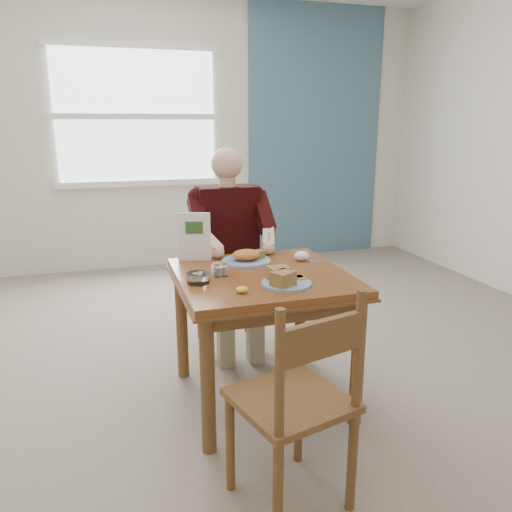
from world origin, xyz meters
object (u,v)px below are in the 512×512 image
object	(u,v)px
diner	(230,235)
far_plate	(247,257)
table	(262,293)
chair_far	(227,279)
near_plate	(284,279)
chair_near	(298,403)

from	to	relation	value
diner	far_plate	distance (m)	0.47
table	chair_far	xyz separation A→B (m)	(0.00, 0.80, -0.16)
diner	far_plate	world-z (taller)	diner
chair_far	diner	bearing A→B (deg)	-89.99
diner	near_plate	xyz separation A→B (m)	(0.04, -0.93, -0.03)
chair_far	chair_near	bearing A→B (deg)	-94.30
diner	table	bearing A→B (deg)	-90.00
chair_far	far_plate	world-z (taller)	chair_far
chair_far	chair_near	world-z (taller)	same
diner	far_plate	xyz separation A→B (m)	(-0.02, -0.47, -0.03)
chair_far	far_plate	distance (m)	0.63
table	chair_near	xyz separation A→B (m)	(-0.12, -0.85, -0.16)
diner	near_plate	size ratio (longest dim) A/B	4.20
chair_far	far_plate	bearing A→B (deg)	-91.56
chair_near	diner	bearing A→B (deg)	85.45
chair_near	near_plate	bearing A→B (deg)	74.98
chair_near	near_plate	distance (m)	0.71
far_plate	diner	bearing A→B (deg)	88.14
table	near_plate	bearing A→B (deg)	-78.65
chair_far	diner	distance (m)	0.34
table	near_plate	xyz separation A→B (m)	(0.04, -0.22, 0.14)
far_plate	table	bearing A→B (deg)	-86.37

